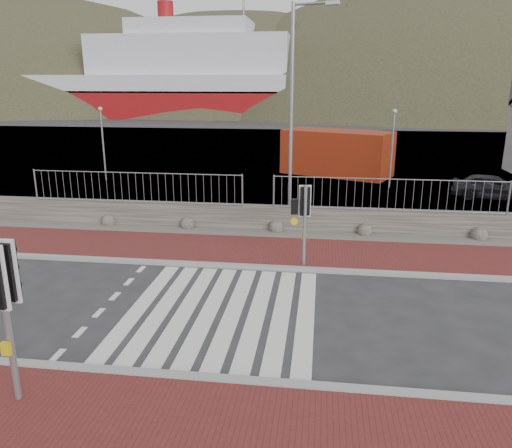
# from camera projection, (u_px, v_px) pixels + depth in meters

# --- Properties ---
(ground) EXTENTS (220.00, 220.00, 0.00)m
(ground) POSITION_uv_depth(u_px,v_px,m) (221.00, 311.00, 12.46)
(ground) COLOR #28282B
(ground) RESTS_ON ground
(sidewalk_far) EXTENTS (40.00, 3.00, 0.08)m
(sidewalk_far) POSITION_uv_depth(u_px,v_px,m) (248.00, 251.00, 16.73)
(sidewalk_far) COLOR maroon
(sidewalk_far) RESTS_ON ground
(kerb_near) EXTENTS (40.00, 0.25, 0.12)m
(kerb_near) POSITION_uv_depth(u_px,v_px,m) (191.00, 378.00, 9.59)
(kerb_near) COLOR gray
(kerb_near) RESTS_ON ground
(kerb_far) EXTENTS (40.00, 0.25, 0.12)m
(kerb_far) POSITION_uv_depth(u_px,v_px,m) (241.00, 267.00, 15.30)
(kerb_far) COLOR gray
(kerb_far) RESTS_ON ground
(zebra_crossing) EXTENTS (4.62, 5.60, 0.01)m
(zebra_crossing) POSITION_uv_depth(u_px,v_px,m) (221.00, 311.00, 12.46)
(zebra_crossing) COLOR silver
(zebra_crossing) RESTS_ON ground
(gravel_strip) EXTENTS (40.00, 1.50, 0.06)m
(gravel_strip) POSITION_uv_depth(u_px,v_px,m) (256.00, 234.00, 18.64)
(gravel_strip) COLOR #59544C
(gravel_strip) RESTS_ON ground
(stone_wall) EXTENTS (40.00, 0.60, 0.90)m
(stone_wall) POSITION_uv_depth(u_px,v_px,m) (258.00, 217.00, 19.28)
(stone_wall) COLOR #433E37
(stone_wall) RESTS_ON ground
(railing) EXTENTS (18.07, 0.07, 1.22)m
(railing) POSITION_uv_depth(u_px,v_px,m) (258.00, 183.00, 18.76)
(railing) COLOR gray
(railing) RESTS_ON stone_wall
(quay) EXTENTS (120.00, 40.00, 0.50)m
(quay) POSITION_uv_depth(u_px,v_px,m) (292.00, 154.00, 39.02)
(quay) COLOR #4C4C4F
(quay) RESTS_ON ground
(water) EXTENTS (220.00, 50.00, 0.05)m
(water) POSITION_uv_depth(u_px,v_px,m) (307.00, 120.00, 72.35)
(water) COLOR #3F4C54
(water) RESTS_ON ground
(ferry) EXTENTS (50.00, 16.00, 20.00)m
(ferry) POSITION_uv_depth(u_px,v_px,m) (153.00, 81.00, 78.74)
(ferry) COLOR maroon
(ferry) RESTS_ON ground
(hills_backdrop) EXTENTS (254.00, 90.00, 100.00)m
(hills_backdrop) POSITION_uv_depth(u_px,v_px,m) (341.00, 226.00, 101.71)
(hills_backdrop) COLOR #2B321E
(hills_backdrop) RESTS_ON ground
(traffic_signal_near) EXTENTS (0.44, 0.26, 3.05)m
(traffic_signal_near) POSITION_uv_depth(u_px,v_px,m) (2.00, 289.00, 8.35)
(traffic_signal_near) COLOR gray
(traffic_signal_near) RESTS_ON ground
(traffic_signal_far) EXTENTS (0.63, 0.29, 2.58)m
(traffic_signal_far) POSITION_uv_depth(u_px,v_px,m) (304.00, 209.00, 14.87)
(traffic_signal_far) COLOR gray
(traffic_signal_far) RESTS_ON ground
(streetlight) EXTENTS (1.71, 0.67, 8.24)m
(streetlight) POSITION_uv_depth(u_px,v_px,m) (295.00, 105.00, 18.68)
(streetlight) COLOR gray
(streetlight) RESTS_ON ground
(shipping_container) EXTENTS (6.89, 5.00, 2.65)m
(shipping_container) POSITION_uv_depth(u_px,v_px,m) (337.00, 153.00, 30.08)
(shipping_container) COLOR maroon
(shipping_container) RESTS_ON ground
(car_a) EXTENTS (3.82, 2.34, 1.22)m
(car_a) POSITION_uv_depth(u_px,v_px,m) (491.00, 187.00, 24.02)
(car_a) COLOR black
(car_a) RESTS_ON ground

